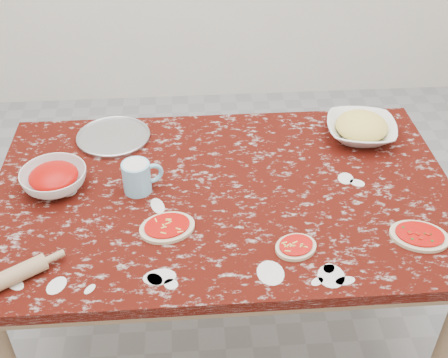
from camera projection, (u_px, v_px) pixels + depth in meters
The scene contains 10 objects.
ground at pixel (224, 327), 2.42m from camera, with size 4.00×4.00×0.00m, color gray.
worktable at pixel (224, 209), 2.01m from camera, with size 1.60×1.00×0.75m.
pizza_tray at pixel (114, 137), 2.22m from camera, with size 0.28×0.28×0.01m, color #B2B2B7.
sauce_bowl at pixel (54, 179), 1.95m from camera, with size 0.23×0.23×0.07m, color white.
cheese_bowl at pixel (361, 130), 2.20m from camera, with size 0.27×0.27×0.07m, color white.
flour_mug at pixel (138, 177), 1.93m from camera, with size 0.14×0.10×0.11m.
pizza_left at pixel (167, 227), 1.80m from camera, with size 0.21×0.18×0.02m.
pizza_mid at pixel (296, 247), 1.73m from camera, with size 0.16×0.15×0.02m.
pizza_right at pixel (419, 236), 1.77m from camera, with size 0.22×0.19×0.02m.
rolling_pin at pixel (3, 280), 1.60m from camera, with size 0.05×0.05×0.25m, color tan.
Camera 1 is at (-0.11, -1.52, 1.98)m, focal length 45.56 mm.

